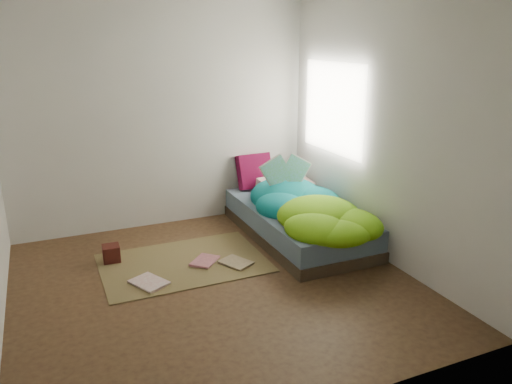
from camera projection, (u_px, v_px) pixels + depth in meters
ground at (216, 285)px, 4.55m from camera, size 3.50×3.50×0.00m
room_walls at (212, 106)px, 4.08m from camera, size 3.54×3.54×2.62m
bed at (297, 222)px, 5.60m from camera, size 1.00×2.00×0.34m
duvet at (308, 199)px, 5.31m from camera, size 0.96×1.84×0.34m
rug at (184, 263)px, 4.98m from camera, size 1.60×1.10×0.01m
pillow_floral at (286, 186)px, 6.13m from camera, size 0.67×0.47×0.14m
pillow_magenta at (254, 171)px, 6.23m from camera, size 0.43×0.15×0.43m
open_book at (286, 162)px, 5.56m from camera, size 0.48×0.17×0.29m
wooden_box at (111, 253)px, 4.99m from camera, size 0.17×0.17×0.16m
floor_book_a at (138, 287)px, 4.45m from camera, size 0.36×0.40×0.02m
floor_book_b at (195, 259)px, 5.01m from camera, size 0.36×0.36×0.03m
floor_book_c at (228, 266)px, 4.86m from camera, size 0.33×0.37×0.02m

